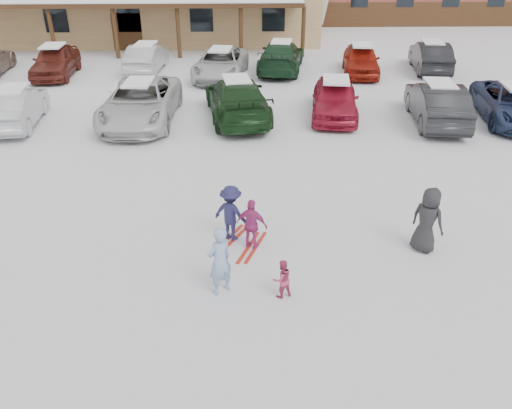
{
  "coord_description": "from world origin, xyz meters",
  "views": [
    {
      "loc": [
        0.01,
        -9.18,
        6.63
      ],
      "look_at": [
        0.3,
        1.0,
        1.0
      ],
      "focal_mm": 35.0,
      "sensor_mm": 36.0,
      "label": 1
    }
  ],
  "objects_px": {
    "toddler_red": "(282,279)",
    "parked_car_4": "(335,98)",
    "parked_car_1": "(15,107)",
    "child_magenta": "(252,225)",
    "parked_car_5": "(437,103)",
    "parked_car_12": "(361,60)",
    "parked_car_10": "(221,63)",
    "adult_skier": "(220,261)",
    "child_navy": "(231,213)",
    "parked_car_9": "(147,58)",
    "parked_car_2": "(141,102)",
    "bystander_dark": "(427,220)",
    "parked_car_3": "(237,99)",
    "parked_car_11": "(281,56)",
    "parked_car_8": "(55,61)",
    "parked_car_13": "(430,57)"
  },
  "relations": [
    {
      "from": "toddler_red",
      "to": "parked_car_4",
      "type": "height_order",
      "value": "parked_car_4"
    },
    {
      "from": "toddler_red",
      "to": "parked_car_1",
      "type": "relative_size",
      "value": 0.2
    },
    {
      "from": "child_magenta",
      "to": "parked_car_5",
      "type": "bearing_deg",
      "value": -109.1
    },
    {
      "from": "parked_car_12",
      "to": "parked_car_10",
      "type": "bearing_deg",
      "value": -167.66
    },
    {
      "from": "adult_skier",
      "to": "parked_car_1",
      "type": "xyz_separation_m",
      "value": [
        -8.12,
        10.35,
        -0.06
      ]
    },
    {
      "from": "child_navy",
      "to": "parked_car_9",
      "type": "xyz_separation_m",
      "value": [
        -4.71,
        16.62,
        -0.01
      ]
    },
    {
      "from": "parked_car_1",
      "to": "parked_car_10",
      "type": "distance_m",
      "value": 10.22
    },
    {
      "from": "parked_car_2",
      "to": "parked_car_5",
      "type": "xyz_separation_m",
      "value": [
        11.41,
        -0.47,
        -0.0
      ]
    },
    {
      "from": "bystander_dark",
      "to": "parked_car_5",
      "type": "distance_m",
      "value": 9.34
    },
    {
      "from": "parked_car_1",
      "to": "parked_car_3",
      "type": "xyz_separation_m",
      "value": [
        8.42,
        0.59,
        0.07
      ]
    },
    {
      "from": "parked_car_10",
      "to": "parked_car_11",
      "type": "bearing_deg",
      "value": 28.71
    },
    {
      "from": "child_navy",
      "to": "bystander_dark",
      "type": "xyz_separation_m",
      "value": [
        4.51,
        -0.58,
        0.09
      ]
    },
    {
      "from": "parked_car_3",
      "to": "parked_car_8",
      "type": "height_order",
      "value": "parked_car_3"
    },
    {
      "from": "adult_skier",
      "to": "parked_car_12",
      "type": "xyz_separation_m",
      "value": [
        6.65,
        17.67,
        -0.02
      ]
    },
    {
      "from": "parked_car_4",
      "to": "parked_car_12",
      "type": "xyz_separation_m",
      "value": [
        2.47,
        6.64,
        -0.0
      ]
    },
    {
      "from": "adult_skier",
      "to": "parked_car_4",
      "type": "height_order",
      "value": "adult_skier"
    },
    {
      "from": "parked_car_3",
      "to": "toddler_red",
      "type": "bearing_deg",
      "value": 86.92
    },
    {
      "from": "adult_skier",
      "to": "parked_car_5",
      "type": "relative_size",
      "value": 0.33
    },
    {
      "from": "parked_car_13",
      "to": "parked_car_10",
      "type": "bearing_deg",
      "value": 14.01
    },
    {
      "from": "adult_skier",
      "to": "parked_car_12",
      "type": "distance_m",
      "value": 18.88
    },
    {
      "from": "parked_car_3",
      "to": "parked_car_12",
      "type": "height_order",
      "value": "parked_car_3"
    },
    {
      "from": "parked_car_10",
      "to": "child_magenta",
      "type": "bearing_deg",
      "value": -78.11
    },
    {
      "from": "parked_car_9",
      "to": "parked_car_11",
      "type": "relative_size",
      "value": 0.81
    },
    {
      "from": "parked_car_1",
      "to": "parked_car_5",
      "type": "relative_size",
      "value": 0.92
    },
    {
      "from": "parked_car_3",
      "to": "parked_car_9",
      "type": "bearing_deg",
      "value": -65.97
    },
    {
      "from": "toddler_red",
      "to": "adult_skier",
      "type": "bearing_deg",
      "value": -31.2
    },
    {
      "from": "parked_car_3",
      "to": "parked_car_13",
      "type": "xyz_separation_m",
      "value": [
        10.16,
        7.3,
        -0.03
      ]
    },
    {
      "from": "toddler_red",
      "to": "parked_car_4",
      "type": "distance_m",
      "value": 11.59
    },
    {
      "from": "child_magenta",
      "to": "parked_car_11",
      "type": "xyz_separation_m",
      "value": [
        1.9,
        16.84,
        0.12
      ]
    },
    {
      "from": "bystander_dark",
      "to": "parked_car_13",
      "type": "height_order",
      "value": "bystander_dark"
    },
    {
      "from": "parked_car_12",
      "to": "parked_car_11",
      "type": "bearing_deg",
      "value": 177.95
    },
    {
      "from": "bystander_dark",
      "to": "parked_car_2",
      "type": "height_order",
      "value": "bystander_dark"
    },
    {
      "from": "parked_car_1",
      "to": "parked_car_4",
      "type": "relative_size",
      "value": 0.98
    },
    {
      "from": "parked_car_3",
      "to": "parked_car_1",
      "type": "bearing_deg",
      "value": -3.99
    },
    {
      "from": "parked_car_3",
      "to": "parked_car_12",
      "type": "relative_size",
      "value": 1.23
    },
    {
      "from": "parked_car_3",
      "to": "parked_car_8",
      "type": "relative_size",
      "value": 1.2
    },
    {
      "from": "bystander_dark",
      "to": "toddler_red",
      "type": "bearing_deg",
      "value": 73.68
    },
    {
      "from": "child_navy",
      "to": "parked_car_1",
      "type": "height_order",
      "value": "parked_car_1"
    },
    {
      "from": "adult_skier",
      "to": "parked_car_4",
      "type": "relative_size",
      "value": 0.35
    },
    {
      "from": "bystander_dark",
      "to": "parked_car_8",
      "type": "height_order",
      "value": "bystander_dark"
    },
    {
      "from": "parked_car_12",
      "to": "parked_car_13",
      "type": "relative_size",
      "value": 0.96
    },
    {
      "from": "child_magenta",
      "to": "parked_car_1",
      "type": "bearing_deg",
      "value": -23.53
    },
    {
      "from": "child_magenta",
      "to": "bystander_dark",
      "type": "height_order",
      "value": "bystander_dark"
    },
    {
      "from": "parked_car_1",
      "to": "parked_car_8",
      "type": "distance_m",
      "value": 7.41
    },
    {
      "from": "parked_car_1",
      "to": "parked_car_11",
      "type": "relative_size",
      "value": 0.82
    },
    {
      "from": "child_navy",
      "to": "parked_car_11",
      "type": "relative_size",
      "value": 0.27
    },
    {
      "from": "adult_skier",
      "to": "parked_car_5",
      "type": "bearing_deg",
      "value": -167.09
    },
    {
      "from": "parked_car_2",
      "to": "parked_car_4",
      "type": "bearing_deg",
      "value": 4.31
    },
    {
      "from": "parked_car_10",
      "to": "parked_car_5",
      "type": "bearing_deg",
      "value": -32.16
    },
    {
      "from": "parked_car_3",
      "to": "adult_skier",
      "type": "bearing_deg",
      "value": 80.46
    }
  ]
}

